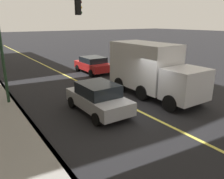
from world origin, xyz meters
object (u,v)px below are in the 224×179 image
object	(u,v)px
car_red	(93,64)
truck_white	(151,69)
car_silver	(98,98)
traffic_light_mast	(34,27)

from	to	relation	value
car_red	truck_white	size ratio (longest dim) A/B	0.61
truck_white	car_silver	bearing A→B (deg)	98.15
car_silver	traffic_light_mast	bearing A→B (deg)	25.80
car_red	traffic_light_mast	bearing A→B (deg)	126.30
car_silver	truck_white	xyz separation A→B (m)	(0.60, -4.20, 0.90)
car_silver	traffic_light_mast	size ratio (longest dim) A/B	0.66
car_red	car_silver	bearing A→B (deg)	152.09
car_silver	truck_white	distance (m)	4.33
car_red	truck_white	world-z (taller)	truck_white
truck_white	traffic_light_mast	size ratio (longest dim) A/B	1.07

